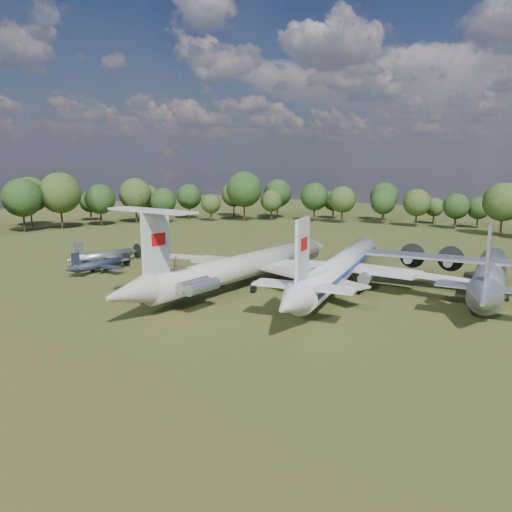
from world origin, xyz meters
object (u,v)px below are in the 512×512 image
Objects in this scene: tu104_jet at (340,272)px; small_prop_west at (98,267)px; an12_transport at (489,280)px; person_on_il62 at (176,263)px; il62_airliner at (246,271)px; small_prop_northwest at (105,258)px.

tu104_jet is 38.92m from small_prop_west.
person_on_il62 is at bearing -145.19° from an12_transport.
small_prop_west is (-24.94, -7.29, -1.45)m from il62_airliner.
tu104_jet reaches higher than an12_transport.
small_prop_west is 0.85× the size of small_prop_northwest.
small_prop_west is 26.50m from person_on_il62.
tu104_jet is 23.39m from person_on_il62.
small_prop_northwest is (-5.05, 4.79, 0.17)m from small_prop_west.
tu104_jet is at bearing 30.19° from il62_airliner.
person_on_il62 is at bearing -17.57° from small_prop_west.
tu104_jet is at bearing -164.38° from an12_transport.
il62_airliner is at bearing -114.29° from person_on_il62.
tu104_jet is at bearing 16.10° from small_prop_northwest.
tu104_jet is (11.24, 6.98, 0.07)m from il62_airliner.
small_prop_west is at bearing -173.79° from tu104_jet.
small_prop_west is at bearing -167.99° from an12_transport.
il62_airliner reaches higher than small_prop_west.
small_prop_northwest is 32.62m from person_on_il62.
person_on_il62 reaches higher than an12_transport.
tu104_jet is 1.37× the size of an12_transport.
small_prop_northwest is (-41.22, -9.49, -1.36)m from tu104_jet.
small_prop_west is (-53.45, -23.06, -1.43)m from an12_transport.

